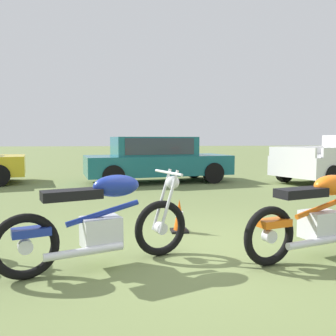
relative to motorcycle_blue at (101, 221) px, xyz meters
name	(u,v)px	position (x,y,z in m)	size (l,w,h in m)	color
ground_plane	(209,255)	(1.24, 0.18, -0.49)	(120.00, 120.00, 0.00)	olive
motorcycle_blue	(101,221)	(0.00, 0.00, 0.00)	(2.04, 1.02, 1.02)	black
motorcycle_orange	(320,216)	(2.51, -0.02, -0.01)	(2.03, 0.90, 1.02)	black
car_teal	(156,157)	(1.29, 7.13, 0.31)	(4.73, 2.54, 1.43)	#19606B
traffic_cone	(179,217)	(1.06, 1.26, -0.27)	(0.25, 0.25, 0.48)	#EA590F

